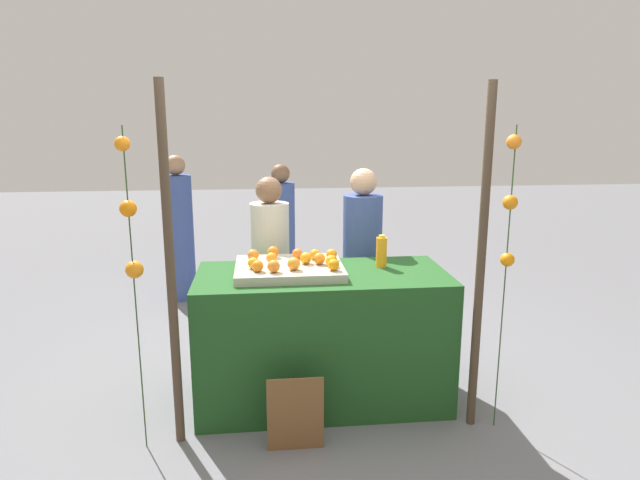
% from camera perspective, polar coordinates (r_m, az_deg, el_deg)
% --- Properties ---
extents(ground_plane, '(24.00, 24.00, 0.00)m').
position_cam_1_polar(ground_plane, '(4.14, 0.23, -16.06)').
color(ground_plane, slate).
extents(stall_counter, '(1.73, 0.80, 0.94)m').
position_cam_1_polar(stall_counter, '(3.93, 0.23, -10.05)').
color(stall_counter, '#1E4C1E').
rests_on(stall_counter, ground_plane).
extents(orange_tray, '(0.73, 0.60, 0.06)m').
position_cam_1_polar(orange_tray, '(3.78, -3.24, -3.00)').
color(orange_tray, '#B2AD99').
rests_on(orange_tray, stall_counter).
extents(orange_0, '(0.08, 0.08, 0.08)m').
position_cam_1_polar(orange_0, '(3.88, -6.97, -1.57)').
color(orange_0, orange).
rests_on(orange_0, orange_tray).
extents(orange_1, '(0.08, 0.08, 0.08)m').
position_cam_1_polar(orange_1, '(3.88, 1.20, -1.50)').
color(orange_1, orange).
rests_on(orange_1, orange_tray).
extents(orange_2, '(0.07, 0.07, 0.07)m').
position_cam_1_polar(orange_2, '(3.89, -0.54, -1.50)').
color(orange_2, orange).
rests_on(orange_2, orange_tray).
extents(orange_3, '(0.08, 0.08, 0.08)m').
position_cam_1_polar(orange_3, '(3.60, -6.50, -2.71)').
color(orange_3, orange).
rests_on(orange_3, orange_tray).
extents(orange_4, '(0.08, 0.08, 0.08)m').
position_cam_1_polar(orange_4, '(3.68, -6.95, -2.41)').
color(orange_4, orange).
rests_on(orange_4, orange_tray).
extents(orange_5, '(0.09, 0.09, 0.09)m').
position_cam_1_polar(orange_5, '(3.62, -2.75, -2.48)').
color(orange_5, orange).
rests_on(orange_5, orange_tray).
extents(orange_6, '(0.08, 0.08, 0.08)m').
position_cam_1_polar(orange_6, '(3.95, -4.91, -1.25)').
color(orange_6, orange).
rests_on(orange_6, orange_tray).
extents(orange_7, '(0.08, 0.08, 0.08)m').
position_cam_1_polar(orange_7, '(3.76, -0.06, -1.95)').
color(orange_7, orange).
rests_on(orange_7, orange_tray).
extents(orange_8, '(0.08, 0.08, 0.08)m').
position_cam_1_polar(orange_8, '(3.77, -1.50, -1.90)').
color(orange_8, orange).
rests_on(orange_8, orange_tray).
extents(orange_9, '(0.08, 0.08, 0.08)m').
position_cam_1_polar(orange_9, '(3.61, 1.42, -2.60)').
color(orange_9, orange).
rests_on(orange_9, orange_tray).
extents(orange_10, '(0.08, 0.08, 0.08)m').
position_cam_1_polar(orange_10, '(3.58, -4.85, -2.74)').
color(orange_10, orange).
rests_on(orange_10, orange_tray).
extents(orange_11, '(0.08, 0.08, 0.08)m').
position_cam_1_polar(orange_11, '(3.70, 1.20, -2.18)').
color(orange_11, orange).
rests_on(orange_11, orange_tray).
extents(orange_12, '(0.08, 0.08, 0.08)m').
position_cam_1_polar(orange_12, '(3.80, -5.06, -1.88)').
color(orange_12, orange).
rests_on(orange_12, orange_tray).
extents(orange_13, '(0.07, 0.07, 0.07)m').
position_cam_1_polar(orange_13, '(3.91, -2.38, -1.42)').
color(orange_13, orange).
rests_on(orange_13, orange_tray).
extents(juice_bottle, '(0.08, 0.08, 0.23)m').
position_cam_1_polar(juice_bottle, '(3.93, 6.42, -1.23)').
color(juice_bottle, orange).
rests_on(juice_bottle, stall_counter).
extents(chalkboard_sign, '(0.34, 0.03, 0.48)m').
position_cam_1_polar(chalkboard_sign, '(3.48, -2.58, -17.68)').
color(chalkboard_sign, brown).
rests_on(chalkboard_sign, ground_plane).
extents(vendor_left, '(0.31, 0.31, 1.54)m').
position_cam_1_polar(vendor_left, '(4.44, -5.16, -4.02)').
color(vendor_left, beige).
rests_on(vendor_left, ground_plane).
extents(vendor_right, '(0.32, 0.32, 1.59)m').
position_cam_1_polar(vendor_right, '(4.55, 4.38, -3.28)').
color(vendor_right, '#384C8C').
rests_on(vendor_right, ground_plane).
extents(crowd_person_0, '(0.32, 0.32, 1.60)m').
position_cam_1_polar(crowd_person_0, '(6.21, -14.47, 0.68)').
color(crowd_person_0, '#384C8C').
rests_on(crowd_person_0, ground_plane).
extents(crowd_person_1, '(0.30, 0.30, 1.50)m').
position_cam_1_polar(crowd_person_1, '(6.06, -4.03, 0.32)').
color(crowd_person_1, '#384C8C').
rests_on(crowd_person_1, ground_plane).
extents(canopy_post_left, '(0.06, 0.06, 2.20)m').
position_cam_1_polar(canopy_post_left, '(3.33, -15.30, -3.23)').
color(canopy_post_left, '#473828').
rests_on(canopy_post_left, ground_plane).
extents(canopy_post_right, '(0.06, 0.06, 2.20)m').
position_cam_1_polar(canopy_post_right, '(3.55, 16.41, -2.32)').
color(canopy_post_right, '#473828').
rests_on(canopy_post_right, ground_plane).
extents(garland_strand_left, '(0.11, 0.11, 1.95)m').
position_cam_1_polar(garland_strand_left, '(3.26, -19.19, 1.59)').
color(garland_strand_left, '#2D4C23').
rests_on(garland_strand_left, ground_plane).
extents(garland_strand_right, '(0.10, 0.11, 1.95)m').
position_cam_1_polar(garland_strand_right, '(3.49, 19.20, 3.41)').
color(garland_strand_right, '#2D4C23').
rests_on(garland_strand_right, ground_plane).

